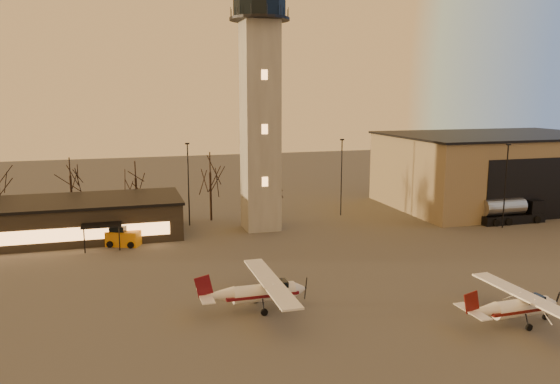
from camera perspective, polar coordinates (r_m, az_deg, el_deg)
name	(u,v)px	position (r m, az deg, el deg)	size (l,w,h in m)	color
ground	(372,332)	(38.83, 9.56, -14.19)	(220.00, 220.00, 0.00)	#484542
control_tower	(260,90)	(63.61, -2.10, 10.59)	(6.80, 6.80, 32.60)	gray
hangar	(496,170)	(84.33, 21.64, 2.18)	(30.60, 20.60, 10.30)	#846F56
terminal	(65,219)	(65.35, -21.52, -2.66)	(25.40, 12.20, 4.30)	black
light_poles	(263,182)	(65.57, -1.84, 1.00)	(58.50, 12.25, 10.14)	black
tree_row	(138,174)	(71.50, -14.62, 1.88)	(37.20, 9.20, 8.80)	black
cessna_front	(522,310)	(42.74, 23.99, -11.20)	(8.26, 10.44, 2.89)	white
cessna_rear	(266,295)	(41.65, -1.52, -10.72)	(8.88, 11.23, 3.11)	silver
fuel_truck	(510,213)	(74.04, 22.94, -2.03)	(8.50, 2.87, 3.14)	black
service_cart	(123,238)	(60.55, -16.07, -4.62)	(3.87, 3.20, 2.17)	orange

